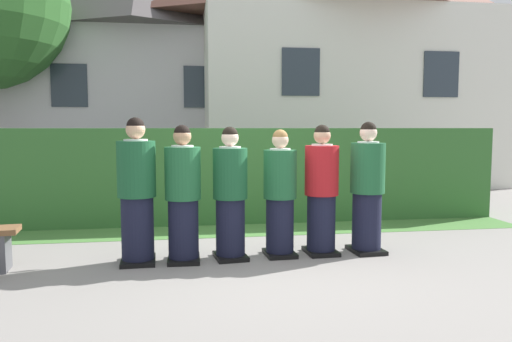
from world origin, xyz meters
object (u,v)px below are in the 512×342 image
at_px(student_in_red_blazer, 321,193).
at_px(student_front_row_5, 367,191).
at_px(student_front_row_0, 137,194).
at_px(student_front_row_2, 230,196).
at_px(student_front_row_3, 280,196).
at_px(student_front_row_1, 183,197).

relative_size(student_in_red_blazer, student_front_row_5, 0.98).
bearing_deg(student_front_row_5, student_front_row_0, -178.52).
bearing_deg(student_in_red_blazer, student_front_row_2, -176.90).
bearing_deg(student_front_row_5, student_front_row_3, 179.92).
bearing_deg(student_front_row_2, student_front_row_0, -178.38).
relative_size(student_front_row_2, student_front_row_3, 1.02).
distance_m(student_front_row_1, student_front_row_3, 1.17).
distance_m(student_front_row_2, student_front_row_3, 0.61).
xyz_separation_m(student_front_row_0, student_front_row_3, (1.69, 0.07, -0.07)).
height_order(student_front_row_1, student_in_red_blazer, student_in_red_blazer).
relative_size(student_front_row_0, student_in_red_blazer, 1.05).
bearing_deg(student_front_row_2, student_front_row_1, -175.33).
distance_m(student_front_row_0, student_front_row_3, 1.69).
distance_m(student_front_row_3, student_front_row_5, 1.11).
height_order(student_front_row_2, student_front_row_3, student_front_row_2).
bearing_deg(student_front_row_2, student_in_red_blazer, 3.10).
xyz_separation_m(student_front_row_1, student_in_red_blazer, (1.69, 0.11, 0.00)).
height_order(student_front_row_1, student_front_row_5, student_front_row_5).
xyz_separation_m(student_front_row_3, student_in_red_blazer, (0.53, 0.02, 0.03)).
bearing_deg(student_front_row_2, student_front_row_3, 4.05).
bearing_deg(student_front_row_2, student_front_row_5, 1.39).
relative_size(student_front_row_3, student_in_red_blazer, 0.96).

